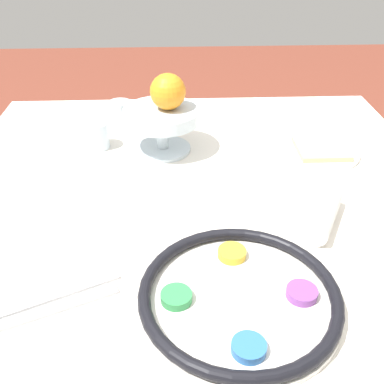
{
  "coord_description": "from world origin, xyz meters",
  "views": [
    {
      "loc": [
        -0.72,
        0.05,
        1.28
      ],
      "look_at": [
        0.02,
        0.02,
        0.8
      ],
      "focal_mm": 42.0,
      "sensor_mm": 36.0,
      "label": 1
    }
  ],
  "objects_px": {
    "orange_fruit": "(168,92)",
    "napkin_roll": "(322,214)",
    "cup_near": "(120,113)",
    "seder_plate": "(239,296)",
    "cup_mid": "(96,135)",
    "bread_plate": "(321,151)",
    "fruit_stand": "(162,120)"
  },
  "relations": [
    {
      "from": "bread_plate",
      "to": "cup_mid",
      "type": "bearing_deg",
      "value": 83.94
    },
    {
      "from": "seder_plate",
      "to": "cup_mid",
      "type": "relative_size",
      "value": 4.72
    },
    {
      "from": "fruit_stand",
      "to": "cup_mid",
      "type": "distance_m",
      "value": 0.17
    },
    {
      "from": "fruit_stand",
      "to": "seder_plate",
      "type": "bearing_deg",
      "value": -166.47
    },
    {
      "from": "bread_plate",
      "to": "napkin_roll",
      "type": "bearing_deg",
      "value": 163.98
    },
    {
      "from": "orange_fruit",
      "to": "napkin_roll",
      "type": "distance_m",
      "value": 0.45
    },
    {
      "from": "fruit_stand",
      "to": "orange_fruit",
      "type": "xyz_separation_m",
      "value": [
        0.0,
        -0.02,
        0.07
      ]
    },
    {
      "from": "seder_plate",
      "to": "cup_near",
      "type": "bearing_deg",
      "value": 19.74
    },
    {
      "from": "cup_mid",
      "to": "orange_fruit",
      "type": "bearing_deg",
      "value": -95.98
    },
    {
      "from": "fruit_stand",
      "to": "bread_plate",
      "type": "height_order",
      "value": "fruit_stand"
    },
    {
      "from": "cup_mid",
      "to": "bread_plate",
      "type": "bearing_deg",
      "value": -96.06
    },
    {
      "from": "fruit_stand",
      "to": "cup_mid",
      "type": "relative_size",
      "value": 2.8
    },
    {
      "from": "seder_plate",
      "to": "cup_mid",
      "type": "distance_m",
      "value": 0.61
    },
    {
      "from": "seder_plate",
      "to": "fruit_stand",
      "type": "distance_m",
      "value": 0.53
    },
    {
      "from": "seder_plate",
      "to": "bread_plate",
      "type": "relative_size",
      "value": 1.67
    },
    {
      "from": "bread_plate",
      "to": "cup_mid",
      "type": "relative_size",
      "value": 2.82
    },
    {
      "from": "napkin_roll",
      "to": "cup_near",
      "type": "relative_size",
      "value": 2.29
    },
    {
      "from": "bread_plate",
      "to": "cup_near",
      "type": "height_order",
      "value": "cup_near"
    },
    {
      "from": "fruit_stand",
      "to": "cup_mid",
      "type": "bearing_deg",
      "value": 82.19
    },
    {
      "from": "seder_plate",
      "to": "napkin_roll",
      "type": "height_order",
      "value": "napkin_roll"
    },
    {
      "from": "bread_plate",
      "to": "orange_fruit",
      "type": "bearing_deg",
      "value": 83.91
    },
    {
      "from": "orange_fruit",
      "to": "cup_near",
      "type": "distance_m",
      "value": 0.24
    },
    {
      "from": "fruit_stand",
      "to": "bread_plate",
      "type": "relative_size",
      "value": 0.99
    },
    {
      "from": "cup_near",
      "to": "cup_mid",
      "type": "distance_m",
      "value": 0.14
    },
    {
      "from": "cup_near",
      "to": "orange_fruit",
      "type": "bearing_deg",
      "value": -139.11
    },
    {
      "from": "bread_plate",
      "to": "napkin_roll",
      "type": "xyz_separation_m",
      "value": [
        -0.28,
        0.08,
        0.02
      ]
    },
    {
      "from": "cup_mid",
      "to": "cup_near",
      "type": "bearing_deg",
      "value": -19.1
    },
    {
      "from": "seder_plate",
      "to": "fruit_stand",
      "type": "relative_size",
      "value": 1.69
    },
    {
      "from": "napkin_roll",
      "to": "orange_fruit",
      "type": "bearing_deg",
      "value": 41.85
    },
    {
      "from": "fruit_stand",
      "to": "cup_mid",
      "type": "xyz_separation_m",
      "value": [
        0.02,
        0.16,
        -0.05
      ]
    },
    {
      "from": "bread_plate",
      "to": "cup_near",
      "type": "distance_m",
      "value": 0.54
    },
    {
      "from": "bread_plate",
      "to": "cup_mid",
      "type": "distance_m",
      "value": 0.56
    }
  ]
}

